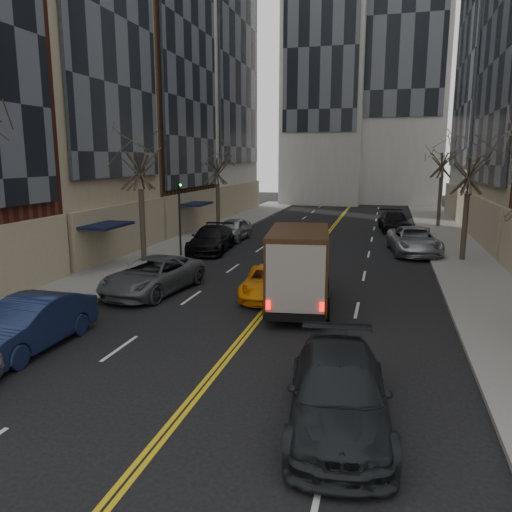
{
  "coord_description": "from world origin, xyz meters",
  "views": [
    {
      "loc": [
        4.44,
        -5.3,
        5.91
      ],
      "look_at": [
        -0.33,
        12.88,
        2.2
      ],
      "focal_mm": 35.0,
      "sensor_mm": 36.0,
      "label": 1
    }
  ],
  "objects_px": {
    "ups_truck": "(299,268)",
    "observer_sedan": "(338,392)",
    "taxi": "(269,282)",
    "pedestrian": "(273,292)"
  },
  "relations": [
    {
      "from": "ups_truck",
      "to": "taxi",
      "type": "distance_m",
      "value": 2.2
    },
    {
      "from": "ups_truck",
      "to": "pedestrian",
      "type": "xyz_separation_m",
      "value": [
        -0.72,
        -1.44,
        -0.66
      ]
    },
    {
      "from": "observer_sedan",
      "to": "taxi",
      "type": "distance_m",
      "value": 10.66
    },
    {
      "from": "pedestrian",
      "to": "observer_sedan",
      "type": "bearing_deg",
      "value": -142.63
    },
    {
      "from": "observer_sedan",
      "to": "taxi",
      "type": "xyz_separation_m",
      "value": [
        -3.9,
        9.92,
        -0.14
      ]
    },
    {
      "from": "ups_truck",
      "to": "pedestrian",
      "type": "distance_m",
      "value": 1.74
    },
    {
      "from": "observer_sedan",
      "to": "pedestrian",
      "type": "relative_size",
      "value": 2.92
    },
    {
      "from": "observer_sedan",
      "to": "pedestrian",
      "type": "bearing_deg",
      "value": 106.57
    },
    {
      "from": "ups_truck",
      "to": "observer_sedan",
      "type": "xyz_separation_m",
      "value": [
        2.4,
        -8.63,
        -0.84
      ]
    },
    {
      "from": "taxi",
      "to": "pedestrian",
      "type": "relative_size",
      "value": 2.42
    }
  ]
}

